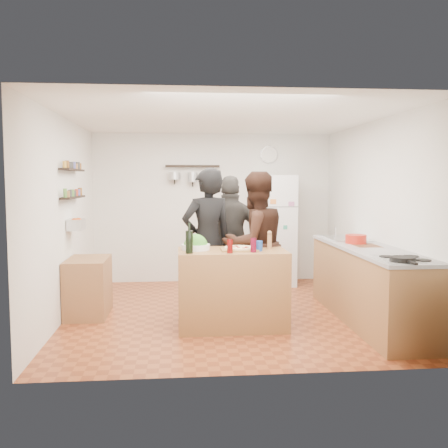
{
  "coord_description": "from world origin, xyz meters",
  "views": [
    {
      "loc": [
        -0.59,
        -6.33,
        1.71
      ],
      "look_at": [
        0.0,
        0.1,
        1.15
      ],
      "focal_mm": 40.0,
      "sensor_mm": 36.0,
      "label": 1
    }
  ],
  "objects": [
    {
      "name": "room_shell",
      "position": [
        0.0,
        0.39,
        1.25
      ],
      "size": [
        4.2,
        4.2,
        4.2
      ],
      "color": "brown",
      "rests_on": "ground"
    },
    {
      "name": "wine_glass_near",
      "position": [
        -0.02,
        -0.87,
        0.99
      ],
      "size": [
        0.06,
        0.06,
        0.15
      ],
      "primitive_type": "cylinder",
      "color": "#580707",
      "rests_on": "prep_island"
    },
    {
      "name": "cutting_board",
      "position": [
        1.7,
        -0.45,
        0.91
      ],
      "size": [
        0.3,
        0.4,
        0.02
      ],
      "primitive_type": "cube",
      "color": "brown",
      "rests_on": "counter_run"
    },
    {
      "name": "spice_shelf_lower",
      "position": [
        -1.93,
        0.2,
        1.5
      ],
      "size": [
        0.12,
        1.0,
        0.02
      ],
      "primitive_type": "cube",
      "color": "black",
      "rests_on": "left_wall"
    },
    {
      "name": "side_table",
      "position": [
        -1.74,
        0.04,
        0.36
      ],
      "size": [
        0.5,
        0.8,
        0.73
      ],
      "primitive_type": "cube",
      "color": "#97693F",
      "rests_on": "floor"
    },
    {
      "name": "pot_rack",
      "position": [
        -0.35,
        2.0,
        1.95
      ],
      "size": [
        0.9,
        0.04,
        0.04
      ],
      "primitive_type": "cube",
      "color": "black",
      "rests_on": "back_wall"
    },
    {
      "name": "pizza_board",
      "position": [
        0.11,
        -0.65,
        0.92
      ],
      "size": [
        0.42,
        0.34,
        0.02
      ],
      "primitive_type": "cube",
      "color": "olive",
      "rests_on": "prep_island"
    },
    {
      "name": "stove_top",
      "position": [
        1.7,
        -1.5,
        0.91
      ],
      "size": [
        0.6,
        0.62,
        0.02
      ],
      "primitive_type": "cube",
      "color": "white",
      "rests_on": "counter_run"
    },
    {
      "name": "person_center",
      "position": [
        0.36,
        -0.16,
        0.91
      ],
      "size": [
        1.09,
        1.0,
        1.83
      ],
      "primitive_type": "imported",
      "rotation": [
        0.0,
        0.0,
        3.57
      ],
      "color": "black",
      "rests_on": "floor"
    },
    {
      "name": "prep_island",
      "position": [
        0.03,
        -0.63,
        0.46
      ],
      "size": [
        1.25,
        0.72,
        0.91
      ],
      "primitive_type": "cube",
      "color": "brown",
      "rests_on": "floor"
    },
    {
      "name": "salad_bowl",
      "position": [
        -0.39,
        -0.58,
        0.94
      ],
      "size": [
        0.33,
        0.33,
        0.07
      ],
      "primitive_type": "cylinder",
      "color": "silver",
      "rests_on": "prep_island"
    },
    {
      "name": "person_back",
      "position": [
        0.13,
        0.37,
        0.89
      ],
      "size": [
        1.09,
        0.55,
        1.78
      ],
      "primitive_type": "imported",
      "rotation": [
        0.0,
        0.0,
        3.03
      ],
      "color": "#2C2A27",
      "rests_on": "floor"
    },
    {
      "name": "wall_clock",
      "position": [
        0.95,
        2.08,
        2.15
      ],
      "size": [
        0.3,
        0.03,
        0.3
      ],
      "primitive_type": "cylinder",
      "rotation": [
        1.57,
        0.0,
        0.0
      ],
      "color": "silver",
      "rests_on": "back_wall"
    },
    {
      "name": "pepper_mill",
      "position": [
        0.48,
        -0.58,
        0.99
      ],
      "size": [
        0.05,
        0.05,
        0.17
      ],
      "primitive_type": "cylinder",
      "color": "#996940",
      "rests_on": "prep_island"
    },
    {
      "name": "pizza",
      "position": [
        0.11,
        -0.65,
        0.94
      ],
      "size": [
        0.34,
        0.34,
        0.02
      ],
      "primitive_type": "cylinder",
      "color": "beige",
      "rests_on": "pizza_board"
    },
    {
      "name": "red_bowl",
      "position": [
        1.65,
        -0.23,
        0.97
      ],
      "size": [
        0.26,
        0.26,
        0.11
      ],
      "primitive_type": "cylinder",
      "color": "#B32114",
      "rests_on": "counter_run"
    },
    {
      "name": "wine_bottle",
      "position": [
        -0.47,
        -0.85,
        1.04
      ],
      "size": [
        0.08,
        0.08,
        0.25
      ],
      "primitive_type": "cylinder",
      "color": "black",
      "rests_on": "prep_island"
    },
    {
      "name": "counter_run",
      "position": [
        1.7,
        -0.55,
        0.45
      ],
      "size": [
        0.63,
        2.63,
        0.9
      ],
      "primitive_type": "cube",
      "color": "#9E7042",
      "rests_on": "floor"
    },
    {
      "name": "person_left",
      "position": [
        -0.23,
        -0.03,
        0.94
      ],
      "size": [
        0.8,
        0.67,
        1.87
      ],
      "primitive_type": "imported",
      "rotation": [
        0.0,
        0.0,
        3.51
      ],
      "color": "black",
      "rests_on": "floor"
    },
    {
      "name": "wine_glass_far",
      "position": [
        0.25,
        -0.83,
        0.99
      ],
      "size": [
        0.07,
        0.07,
        0.16
      ],
      "primitive_type": "cylinder",
      "color": "#4F0619",
      "rests_on": "prep_island"
    },
    {
      "name": "sink",
      "position": [
        1.7,
        0.3,
        0.92
      ],
      "size": [
        0.5,
        0.8,
        0.03
      ],
      "primitive_type": "cube",
      "color": "silver",
      "rests_on": "counter_run"
    },
    {
      "name": "spice_shelf_upper",
      "position": [
        -1.93,
        0.2,
        1.85
      ],
      "size": [
        0.12,
        1.0,
        0.02
      ],
      "primitive_type": "cube",
      "color": "black",
      "rests_on": "left_wall"
    },
    {
      "name": "salt_canister",
      "position": [
        0.33,
        -0.75,
        0.97
      ],
      "size": [
        0.07,
        0.07,
        0.12
      ],
      "primitive_type": "cylinder",
      "color": "navy",
      "rests_on": "prep_island"
    },
    {
      "name": "produce_basket",
      "position": [
        -1.9,
        0.2,
        1.15
      ],
      "size": [
        0.18,
        0.35,
        0.14
      ],
      "primitive_type": "cube",
      "color": "silver",
      "rests_on": "left_wall"
    },
    {
      "name": "fridge",
      "position": [
        0.95,
        1.75,
        0.9
      ],
      "size": [
        0.7,
        0.68,
        1.8
      ],
      "primitive_type": "cube",
      "color": "white",
      "rests_on": "floor"
    },
    {
      "name": "skillet",
      "position": [
        1.6,
        -1.67,
        0.94
      ],
      "size": [
        0.25,
        0.25,
        0.05
      ],
      "primitive_type": "cylinder",
      "color": "black",
      "rests_on": "stove_top"
    }
  ]
}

